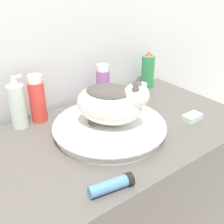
# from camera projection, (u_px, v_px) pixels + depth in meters

# --- Properties ---
(wall_back) EXTENTS (8.00, 0.05, 2.40)m
(wall_back) POSITION_uv_depth(u_px,v_px,m) (45.00, 20.00, 1.11)
(wall_back) COLOR silver
(wall_back) RESTS_ON ground_plane
(vanity_counter) EXTENTS (1.23, 0.61, 0.83)m
(vanity_counter) POSITION_uv_depth(u_px,v_px,m) (101.00, 218.00, 1.22)
(vanity_counter) COLOR #56514C
(vanity_counter) RESTS_ON ground_plane
(sink_basin) EXTENTS (0.43, 0.43, 0.04)m
(sink_basin) POSITION_uv_depth(u_px,v_px,m) (110.00, 127.00, 1.05)
(sink_basin) COLOR silver
(sink_basin) RESTS_ON vanity_counter
(cat) EXTENTS (0.27, 0.35, 0.18)m
(cat) POSITION_uv_depth(u_px,v_px,m) (112.00, 101.00, 1.00)
(cat) COLOR silver
(cat) RESTS_ON sink_basin
(faucet) EXTENTS (0.13, 0.07, 0.13)m
(faucet) POSITION_uv_depth(u_px,v_px,m) (140.00, 94.00, 1.22)
(faucet) COLOR silver
(faucet) RESTS_ON vanity_counter
(spray_bottle_trigger) EXTENTS (0.07, 0.07, 0.19)m
(spray_bottle_trigger) POSITION_uv_depth(u_px,v_px,m) (148.00, 71.00, 1.43)
(spray_bottle_trigger) COLOR #338C4C
(spray_bottle_trigger) RESTS_ON vanity_counter
(mouthwash_bottle) EXTENTS (0.06, 0.06, 0.17)m
(mouthwash_bottle) POSITION_uv_depth(u_px,v_px,m) (103.00, 84.00, 1.28)
(mouthwash_bottle) COLOR #93569E
(mouthwash_bottle) RESTS_ON vanity_counter
(shampoo_bottle_tall) EXTENTS (0.06, 0.06, 0.19)m
(shampoo_bottle_tall) POSITION_uv_depth(u_px,v_px,m) (37.00, 99.00, 1.10)
(shampoo_bottle_tall) COLOR #DB3D33
(shampoo_bottle_tall) RESTS_ON vanity_counter
(soap_pump_bottle) EXTENTS (0.06, 0.06, 0.21)m
(soap_pump_bottle) POSITION_uv_depth(u_px,v_px,m) (18.00, 106.00, 1.06)
(soap_pump_bottle) COLOR silver
(soap_pump_bottle) RESTS_ON vanity_counter
(cream_tube) EXTENTS (0.14, 0.06, 0.04)m
(cream_tube) POSITION_uv_depth(u_px,v_px,m) (112.00, 185.00, 0.78)
(cream_tube) COLOR #4C7FB2
(cream_tube) RESTS_ON vanity_counter
(soap_bar) EXTENTS (0.08, 0.05, 0.02)m
(soap_bar) POSITION_uv_depth(u_px,v_px,m) (192.00, 117.00, 1.14)
(soap_bar) COLOR silver
(soap_bar) RESTS_ON vanity_counter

